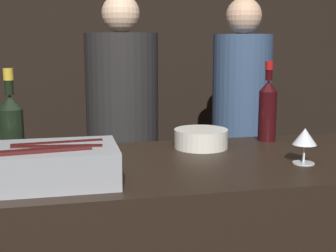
# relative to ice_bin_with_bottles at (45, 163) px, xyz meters

# --- Properties ---
(wall_back_chalkboard) EXTENTS (6.40, 0.06, 2.80)m
(wall_back_chalkboard) POSITION_rel_ice_bin_with_bottles_xyz_m (0.41, 2.21, 0.36)
(wall_back_chalkboard) COLOR black
(wall_back_chalkboard) RESTS_ON ground_plane
(ice_bin_with_bottles) EXTENTS (0.43, 0.26, 0.12)m
(ice_bin_with_bottles) POSITION_rel_ice_bin_with_bottles_xyz_m (0.00, 0.00, 0.00)
(ice_bin_with_bottles) COLOR #9EA0A5
(ice_bin_with_bottles) RESTS_ON bar_counter
(bowl_white) EXTENTS (0.21, 0.21, 0.07)m
(bowl_white) POSITION_rel_ice_bin_with_bottles_xyz_m (0.57, 0.35, -0.02)
(bowl_white) COLOR silver
(bowl_white) RESTS_ON bar_counter
(wine_glass) EXTENTS (0.08, 0.08, 0.12)m
(wine_glass) POSITION_rel_ice_bin_with_bottles_xyz_m (0.84, 0.04, 0.03)
(wine_glass) COLOR silver
(wine_glass) RESTS_ON bar_counter
(red_wine_bottle_tall) EXTENTS (0.07, 0.07, 0.33)m
(red_wine_bottle_tall) POSITION_rel_ice_bin_with_bottles_xyz_m (0.88, 0.42, 0.08)
(red_wine_bottle_tall) COLOR black
(red_wine_bottle_tall) RESTS_ON bar_counter
(champagne_bottle) EXTENTS (0.08, 0.08, 0.32)m
(champagne_bottle) POSITION_rel_ice_bin_with_bottles_xyz_m (-0.11, 0.27, 0.07)
(champagne_bottle) COLOR black
(champagne_bottle) RESTS_ON bar_counter
(person_in_hoodie) EXTENTS (0.41, 0.41, 1.64)m
(person_in_hoodie) POSITION_rel_ice_bin_with_bottles_xyz_m (0.38, 1.27, -0.14)
(person_in_hoodie) COLOR black
(person_in_hoodie) RESTS_ON ground_plane
(person_blond_tee) EXTENTS (0.35, 0.35, 1.64)m
(person_blond_tee) POSITION_rel_ice_bin_with_bottles_xyz_m (1.10, 1.27, -0.13)
(person_blond_tee) COLOR black
(person_blond_tee) RESTS_ON ground_plane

